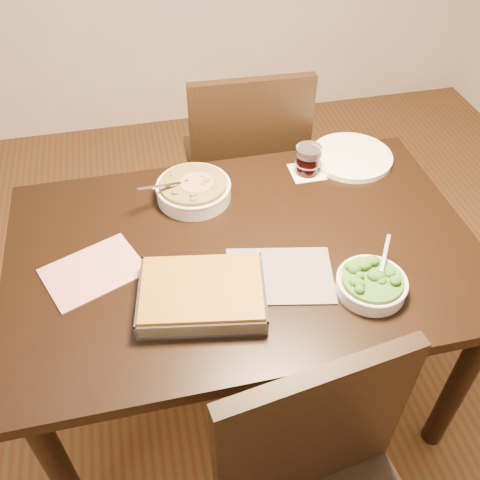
# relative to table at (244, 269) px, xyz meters

# --- Properties ---
(ground) EXTENTS (4.00, 4.00, 0.00)m
(ground) POSITION_rel_table_xyz_m (0.00, 0.00, -0.65)
(ground) COLOR #4C2915
(ground) RESTS_ON ground
(table) EXTENTS (1.40, 0.90, 0.75)m
(table) POSITION_rel_table_xyz_m (0.00, 0.00, 0.00)
(table) COLOR black
(table) RESTS_ON ground
(magazine_a) EXTENTS (0.32, 0.28, 0.01)m
(magazine_a) POSITION_rel_table_xyz_m (-0.44, -0.00, 0.10)
(magazine_a) COLOR #B5333A
(magazine_a) RESTS_ON table
(magazine_b) EXTENTS (0.34, 0.27, 0.01)m
(magazine_b) POSITION_rel_table_xyz_m (0.07, -0.13, 0.10)
(magazine_b) COLOR #27262E
(magazine_b) RESTS_ON table
(coaster) EXTENTS (0.11, 0.11, 0.00)m
(coaster) POSITION_rel_table_xyz_m (0.30, 0.31, 0.10)
(coaster) COLOR white
(coaster) RESTS_ON table
(stew_bowl) EXTENTS (0.26, 0.25, 0.09)m
(stew_bowl) POSITION_rel_table_xyz_m (-0.11, 0.26, 0.13)
(stew_bowl) COLOR silver
(stew_bowl) RESTS_ON table
(broccoli_bowl) EXTENTS (0.19, 0.21, 0.08)m
(broccoli_bowl) POSITION_rel_table_xyz_m (0.30, -0.24, 0.12)
(broccoli_bowl) COLOR silver
(broccoli_bowl) RESTS_ON table
(baking_dish) EXTENTS (0.37, 0.30, 0.06)m
(baking_dish) POSITION_rel_table_xyz_m (-0.16, -0.18, 0.12)
(baking_dish) COLOR silver
(baking_dish) RESTS_ON table
(wine_tumbler) EXTENTS (0.09, 0.09, 0.10)m
(wine_tumbler) POSITION_rel_table_xyz_m (0.30, 0.31, 0.15)
(wine_tumbler) COLOR black
(wine_tumbler) RESTS_ON coaster
(dinner_plate) EXTENTS (0.29, 0.29, 0.02)m
(dinner_plate) POSITION_rel_table_xyz_m (0.47, 0.35, 0.11)
(dinner_plate) COLOR white
(dinner_plate) RESTS_ON table
(chair_far) EXTENTS (0.48, 0.48, 0.99)m
(chair_far) POSITION_rel_table_xyz_m (0.16, 0.69, -0.10)
(chair_far) COLOR black
(chair_far) RESTS_ON ground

